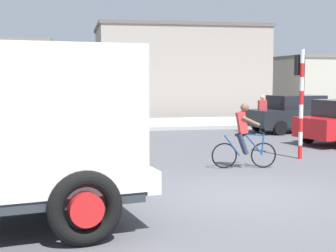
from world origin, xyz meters
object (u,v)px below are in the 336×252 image
car_white_mid (294,113)px  pedestrian_near_kerb (262,113)px  traffic_light_pole (300,88)px  cyclist (244,136)px

car_white_mid → pedestrian_near_kerb: (-1.54, -0.22, 0.03)m
traffic_light_pole → pedestrian_near_kerb: (1.36, 6.53, -1.22)m
cyclist → traffic_light_pole: traffic_light_pole is taller
traffic_light_pole → pedestrian_near_kerb: 6.78m
cyclist → traffic_light_pole: bearing=29.8°
car_white_mid → cyclist: bearing=-122.3°
cyclist → pedestrian_near_kerb: (3.51, 7.76, -0.02)m
cyclist → car_white_mid: 9.44m
traffic_light_pole → car_white_mid: size_ratio=0.75×
cyclist → pedestrian_near_kerb: size_ratio=1.06×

